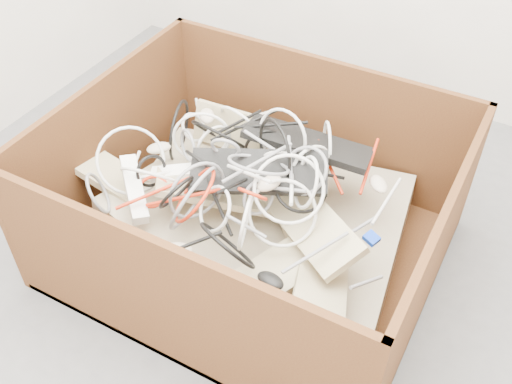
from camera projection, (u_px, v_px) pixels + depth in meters
The scene contains 8 objects.
ground at pixel (243, 291), 2.18m from camera, with size 3.00×3.00×0.00m, color #575659.
cardboard_box at pixel (249, 225), 2.23m from camera, with size 1.31×1.09×0.60m.
keyboard_pile at pixel (257, 198), 2.12m from camera, with size 1.18×0.86×0.38m.
mice_scatter at pixel (242, 189), 2.05m from camera, with size 0.91×0.67×0.20m.
power_strip_left at pixel (190, 172), 2.10m from camera, with size 0.29×0.05×0.04m, color white.
power_strip_right at pixel (134, 189), 2.07m from camera, with size 0.28×0.06×0.04m, color white.
vga_plug at pixel (371, 238), 1.91m from camera, with size 0.04×0.04×0.02m, color #0D36CA.
cable_tangle at pixel (229, 170), 2.06m from camera, with size 1.09×0.87×0.46m.
Camera 1 is at (0.69, -1.16, 1.74)m, focal length 41.99 mm.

